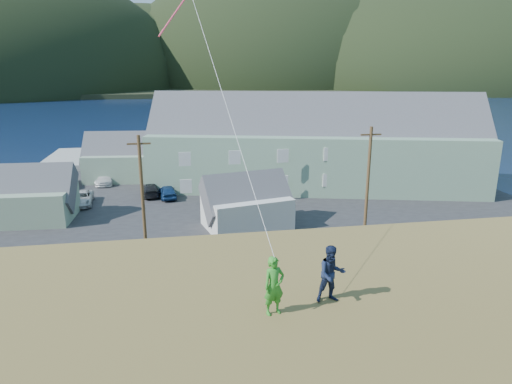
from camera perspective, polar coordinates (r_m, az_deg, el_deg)
ground at (r=33.31m, az=-9.14°, el=-9.39°), size 900.00×900.00×0.00m
grass_strip at (r=31.48m, az=-9.09°, el=-10.83°), size 110.00×8.00×0.10m
waterfront_lot at (r=49.24m, az=-9.46°, el=-1.00°), size 72.00×36.00×0.12m
wharf at (r=71.79m, az=-14.47°, el=4.28°), size 26.00×14.00×0.90m
far_shore at (r=360.47m, az=-10.00°, el=13.35°), size 900.00×320.00×2.00m
far_hills at (r=311.87m, az=-3.26°, el=13.42°), size 760.00×265.00×143.00m
lodge at (r=53.53m, az=7.32°, el=5.96°), size 39.16×19.42×13.28m
shed_palegreen_near at (r=46.57m, az=-27.00°, el=-0.48°), size 9.03×5.89×6.39m
shed_white at (r=39.80m, az=-1.17°, el=-1.42°), size 8.41×6.49×5.97m
shed_palegreen_far at (r=59.16m, az=-15.57°, el=4.15°), size 11.33×7.13×7.27m
utility_poles at (r=33.09m, az=-10.33°, el=-1.05°), size 29.47×0.24×9.46m
parked_cars at (r=53.82m, az=-19.54°, el=0.56°), size 24.75×13.50×1.53m
kite_flyer_green at (r=12.94m, az=2.27°, el=-11.64°), size 0.72×0.58×1.71m
kite_flyer_navy at (r=13.72m, az=9.41°, el=-10.09°), size 0.86×0.68×1.75m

